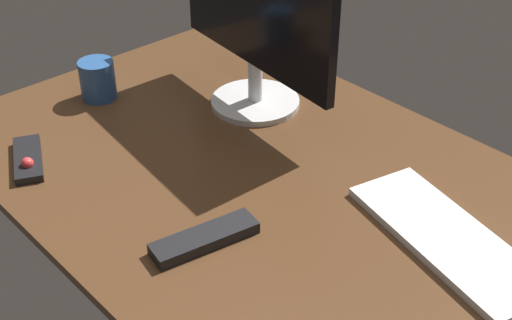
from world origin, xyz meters
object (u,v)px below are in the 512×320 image
object	(u,v)px
media_remote	(28,159)
coffee_mug	(98,80)
tv_remote	(205,238)
keyboard	(447,238)
monitor	(255,21)

from	to	relation	value
media_remote	coffee_mug	bearing A→B (deg)	144.21
media_remote	tv_remote	size ratio (longest dim) A/B	0.86
coffee_mug	keyboard	bearing A→B (deg)	11.08
monitor	media_remote	size ratio (longest dim) A/B	3.04
tv_remote	coffee_mug	size ratio (longest dim) A/B	2.10
keyboard	media_remote	bearing A→B (deg)	-135.64
keyboard	media_remote	distance (cm)	82.12
tv_remote	coffee_mug	world-z (taller)	coffee_mug
coffee_mug	monitor	bearing A→B (deg)	42.20
media_remote	tv_remote	xyz separation A→B (cm)	(42.84, 10.72, 0.15)
monitor	media_remote	distance (cm)	54.84
keyboard	tv_remote	bearing A→B (deg)	-118.06
monitor	tv_remote	distance (cm)	52.69
keyboard	coffee_mug	bearing A→B (deg)	-155.19
monitor	coffee_mug	bearing A→B (deg)	-131.50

